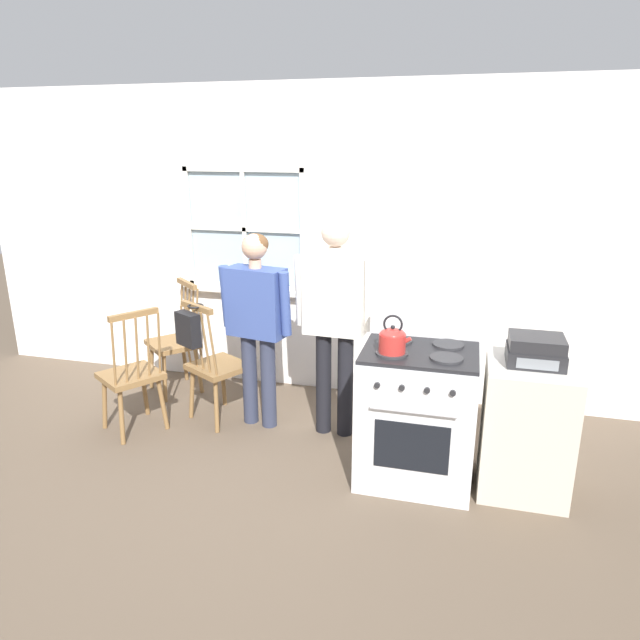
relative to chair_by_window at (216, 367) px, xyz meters
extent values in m
plane|color=brown|center=(0.45, -0.53, -0.46)|extent=(16.00, 16.00, 0.00)
cube|color=white|center=(-1.69, 0.87, 0.89)|extent=(2.12, 0.06, 2.70)
cube|color=white|center=(2.08, 0.87, 0.89)|extent=(3.14, 0.06, 2.70)
cube|color=white|center=(-0.06, 0.87, 0.00)|extent=(1.14, 0.06, 0.92)
cube|color=white|center=(-0.06, 0.87, 1.89)|extent=(1.14, 0.06, 0.69)
cube|color=silver|center=(-0.06, 0.79, 0.44)|extent=(1.20, 0.10, 0.03)
cube|color=#9EB7C6|center=(-0.06, 0.88, 1.00)|extent=(1.08, 0.01, 1.03)
cube|color=silver|center=(-0.06, 0.85, 1.00)|extent=(0.04, 0.02, 1.09)
cube|color=silver|center=(-0.06, 0.85, 1.00)|extent=(1.14, 0.02, 0.04)
cube|color=silver|center=(-0.61, 0.85, 1.00)|extent=(0.04, 0.03, 1.09)
cube|color=silver|center=(0.49, 0.85, 1.00)|extent=(0.04, 0.03, 1.09)
cube|color=silver|center=(-0.06, 0.85, 1.52)|extent=(1.14, 0.03, 0.04)
cube|color=silver|center=(-0.06, 0.85, 0.47)|extent=(1.14, 0.03, 0.04)
cube|color=olive|center=(0.01, 0.02, 0.00)|extent=(0.56, 0.56, 0.04)
cylinder|color=olive|center=(0.24, 0.08, -0.24)|extent=(0.09, 0.06, 0.44)
cylinder|color=olive|center=(-0.06, 0.24, -0.24)|extent=(0.06, 0.09, 0.44)
cylinder|color=olive|center=(0.08, -0.20, -0.24)|extent=(0.06, 0.09, 0.44)
cylinder|color=olive|center=(-0.22, -0.04, -0.24)|extent=(0.09, 0.06, 0.44)
cylinder|color=olive|center=(0.08, -0.22, 0.26)|extent=(0.05, 0.07, 0.52)
cylinder|color=olive|center=(0.01, -0.17, 0.26)|extent=(0.05, 0.07, 0.52)
cylinder|color=olive|center=(-0.07, -0.13, 0.26)|extent=(0.05, 0.07, 0.52)
cylinder|color=olive|center=(-0.15, -0.08, 0.26)|extent=(0.05, 0.07, 0.52)
cylinder|color=olive|center=(-0.23, -0.04, 0.26)|extent=(0.05, 0.07, 0.52)
cube|color=olive|center=(-0.07, -0.13, 0.53)|extent=(0.35, 0.22, 0.04)
cube|color=olive|center=(-0.58, -0.33, 0.00)|extent=(0.56, 0.57, 0.04)
cylinder|color=olive|center=(-0.62, -0.10, -0.24)|extent=(0.06, 0.09, 0.44)
cylinder|color=olive|center=(-0.80, -0.38, -0.24)|extent=(0.09, 0.06, 0.44)
cylinder|color=olive|center=(-0.35, -0.27, -0.24)|extent=(0.09, 0.06, 0.44)
cylinder|color=olive|center=(-0.54, -0.56, -0.24)|extent=(0.06, 0.09, 0.44)
cylinder|color=olive|center=(-0.34, -0.27, 0.26)|extent=(0.07, 0.05, 0.52)
cylinder|color=olive|center=(-0.39, -0.35, 0.26)|extent=(0.07, 0.05, 0.52)
cylinder|color=olive|center=(-0.43, -0.42, 0.26)|extent=(0.07, 0.05, 0.52)
cylinder|color=olive|center=(-0.48, -0.50, 0.26)|extent=(0.07, 0.05, 0.52)
cylinder|color=olive|center=(-0.53, -0.57, 0.26)|extent=(0.07, 0.05, 0.52)
cube|color=olive|center=(-0.43, -0.42, 0.53)|extent=(0.24, 0.34, 0.04)
cube|color=olive|center=(-0.62, 0.43, 0.00)|extent=(0.58, 0.58, 0.04)
cylinder|color=olive|center=(-0.86, 0.42, -0.24)|extent=(0.09, 0.05, 0.44)
cylinder|color=olive|center=(-0.60, 0.20, -0.24)|extent=(0.05, 0.09, 0.44)
cylinder|color=olive|center=(-0.65, 0.66, -0.24)|extent=(0.05, 0.09, 0.44)
cylinder|color=olive|center=(-0.39, 0.44, -0.24)|extent=(0.09, 0.05, 0.44)
cylinder|color=olive|center=(-0.65, 0.68, 0.26)|extent=(0.06, 0.07, 0.52)
cylinder|color=olive|center=(-0.58, 0.62, 0.26)|extent=(0.06, 0.07, 0.52)
cylinder|color=olive|center=(-0.51, 0.56, 0.26)|extent=(0.06, 0.07, 0.52)
cylinder|color=olive|center=(-0.44, 0.50, 0.26)|extent=(0.06, 0.07, 0.52)
cylinder|color=olive|center=(-0.38, 0.44, 0.26)|extent=(0.06, 0.07, 0.52)
cube|color=olive|center=(-0.51, 0.56, 0.53)|extent=(0.31, 0.28, 0.04)
cylinder|color=#2D3347|center=(0.28, 0.03, -0.08)|extent=(0.12, 0.12, 0.76)
cylinder|color=#2D3347|center=(0.45, 0.00, -0.08)|extent=(0.12, 0.12, 0.76)
cube|color=#384C8E|center=(0.36, 0.01, 0.57)|extent=(0.48, 0.29, 0.54)
cylinder|color=#384C8E|center=(0.10, 0.04, 0.59)|extent=(0.09, 0.12, 0.50)
cylinder|color=#384C8E|center=(0.62, -0.05, 0.59)|extent=(0.09, 0.12, 0.50)
cylinder|color=tan|center=(0.36, 0.01, 0.87)|extent=(0.10, 0.10, 0.06)
sphere|color=tan|center=(0.36, 0.01, 1.00)|extent=(0.20, 0.20, 0.20)
ellipsoid|color=brown|center=(0.37, 0.03, 1.02)|extent=(0.20, 0.20, 0.16)
cylinder|color=black|center=(0.90, 0.02, -0.05)|extent=(0.12, 0.12, 0.83)
cylinder|color=black|center=(1.07, 0.02, -0.05)|extent=(0.12, 0.12, 0.83)
cube|color=white|center=(0.98, 0.02, 0.66)|extent=(0.46, 0.23, 0.58)
cylinder|color=white|center=(0.72, 0.01, 0.68)|extent=(0.08, 0.12, 0.54)
cylinder|color=white|center=(1.25, -0.01, 0.68)|extent=(0.08, 0.12, 0.54)
cylinder|color=beige|center=(0.98, 0.02, 0.99)|extent=(0.10, 0.10, 0.07)
sphere|color=beige|center=(0.98, 0.02, 1.13)|extent=(0.21, 0.21, 0.21)
ellipsoid|color=silver|center=(0.98, 0.04, 1.15)|extent=(0.21, 0.21, 0.17)
cube|color=silver|center=(1.66, -0.44, -0.01)|extent=(0.75, 0.64, 0.90)
cube|color=black|center=(1.66, -0.44, 0.45)|extent=(0.74, 0.61, 0.02)
cylinder|color=#2D2D30|center=(1.49, -0.57, 0.47)|extent=(0.20, 0.20, 0.02)
cylinder|color=#2D2D30|center=(1.83, -0.57, 0.47)|extent=(0.20, 0.20, 0.02)
cylinder|color=#2D2D30|center=(1.49, -0.32, 0.47)|extent=(0.20, 0.20, 0.02)
cylinder|color=#2D2D30|center=(1.83, -0.32, 0.47)|extent=(0.20, 0.20, 0.02)
cube|color=silver|center=(1.66, -0.15, 0.54)|extent=(0.75, 0.06, 0.16)
cube|color=black|center=(1.66, -0.77, -0.07)|extent=(0.47, 0.01, 0.32)
cylinder|color=silver|center=(1.66, -0.79, 0.19)|extent=(0.53, 0.02, 0.02)
cylinder|color=#232326|center=(1.44, -0.78, 0.33)|extent=(0.04, 0.02, 0.04)
cylinder|color=#232326|center=(1.59, -0.78, 0.33)|extent=(0.04, 0.02, 0.04)
cylinder|color=#232326|center=(1.74, -0.78, 0.33)|extent=(0.04, 0.02, 0.04)
cylinder|color=#232326|center=(1.89, -0.78, 0.33)|extent=(0.04, 0.02, 0.04)
cylinder|color=red|center=(1.49, -0.57, 0.54)|extent=(0.17, 0.17, 0.12)
ellipsoid|color=red|center=(1.49, -0.57, 0.60)|extent=(0.16, 0.16, 0.07)
sphere|color=black|center=(1.49, -0.57, 0.64)|extent=(0.03, 0.03, 0.03)
cylinder|color=red|center=(1.57, -0.57, 0.55)|extent=(0.08, 0.03, 0.07)
torus|color=black|center=(1.49, -0.57, 0.66)|extent=(0.12, 0.01, 0.12)
cylinder|color=#42474C|center=(0.03, 0.78, 0.49)|extent=(0.14, 0.14, 0.08)
cylinder|color=#33261C|center=(0.03, 0.78, 0.53)|extent=(0.13, 0.13, 0.01)
cone|color=#388447|center=(0.05, 0.79, 0.64)|extent=(0.06, 0.05, 0.22)
cone|color=#388447|center=(0.03, 0.80, 0.58)|extent=(0.04, 0.05, 0.09)
cone|color=#388447|center=(0.01, 0.79, 0.64)|extent=(0.10, 0.05, 0.22)
cone|color=#388447|center=(0.02, 0.76, 0.59)|extent=(0.04, 0.05, 0.12)
cone|color=#388447|center=(0.04, 0.76, 0.61)|extent=(0.06, 0.06, 0.17)
cube|color=black|center=(-0.12, -0.21, 0.38)|extent=(0.24, 0.19, 0.26)
torus|color=black|center=(-0.08, -0.14, 0.55)|extent=(0.17, 0.17, 0.01)
cube|color=beige|center=(2.36, -0.43, -0.03)|extent=(0.55, 0.50, 0.87)
cube|color=beige|center=(2.36, -0.43, 0.42)|extent=(0.55, 0.50, 0.03)
cube|color=#232326|center=(2.36, -0.45, 0.49)|extent=(0.34, 0.28, 0.10)
cube|color=#232326|center=(2.36, -0.45, 0.58)|extent=(0.32, 0.27, 0.08)
cube|color=gray|center=(2.36, -0.59, 0.49)|extent=(0.24, 0.01, 0.06)
camera|label=1|loc=(1.91, -3.95, 1.73)|focal=32.00mm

